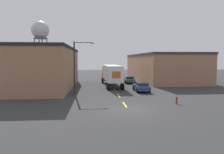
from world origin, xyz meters
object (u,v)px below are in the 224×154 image
at_px(semi_truck, 111,73).
at_px(street_lamp, 77,63).
at_px(parked_car_right_far, 129,79).
at_px(fire_hydrant, 177,100).
at_px(parked_car_right_mid, 141,86).
at_px(water_tower, 40,31).

height_order(semi_truck, street_lamp, street_lamp).
relative_size(parked_car_right_far, fire_hydrant, 5.82).
relative_size(semi_truck, street_lamp, 1.80).
distance_m(semi_truck, street_lamp, 10.45).
xyz_separation_m(semi_truck, parked_car_right_mid, (3.95, -7.20, -1.53)).
bearing_deg(parked_car_right_far, semi_truck, -130.73).
xyz_separation_m(semi_truck, parked_car_right_far, (3.95, 4.59, -1.53)).
bearing_deg(street_lamp, semi_truck, 58.44).
distance_m(parked_car_right_mid, parked_car_right_far, 11.80).
relative_size(water_tower, fire_hydrant, 19.57).
distance_m(parked_car_right_far, water_tower, 34.86).
distance_m(parked_car_right_mid, water_tower, 43.61).
height_order(parked_car_right_mid, parked_car_right_far, same).
distance_m(water_tower, street_lamp, 39.96).
xyz_separation_m(semi_truck, water_tower, (-18.90, 27.80, 10.90)).
distance_m(semi_truck, parked_car_right_far, 6.25).
bearing_deg(parked_car_right_mid, parked_car_right_far, 90.00).
bearing_deg(parked_car_right_far, fire_hydrant, -85.18).
height_order(parked_car_right_mid, fire_hydrant, parked_car_right_mid).
relative_size(street_lamp, fire_hydrant, 8.83).
distance_m(street_lamp, fire_hydrant, 14.18).
bearing_deg(street_lamp, fire_hydrant, -35.44).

